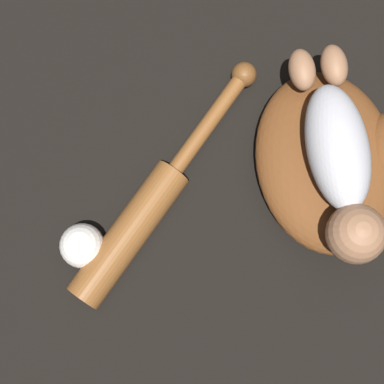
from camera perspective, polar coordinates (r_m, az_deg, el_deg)
name	(u,v)px	position (r m, az deg, el deg)	size (l,w,h in m)	color
ground_plane	(317,202)	(1.12, 11.05, -0.90)	(6.00, 6.00, 0.00)	black
baseball_glove	(337,160)	(1.10, 12.76, 2.79)	(0.37, 0.33, 0.09)	brown
baby_figure	(340,163)	(1.01, 13.04, 2.53)	(0.36, 0.17, 0.09)	#B2B2B7
baseball_bat	(148,207)	(1.07, -3.92, -1.34)	(0.30, 0.43, 0.06)	brown
baseball	(82,246)	(1.07, -9.74, -4.72)	(0.07, 0.07, 0.07)	white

